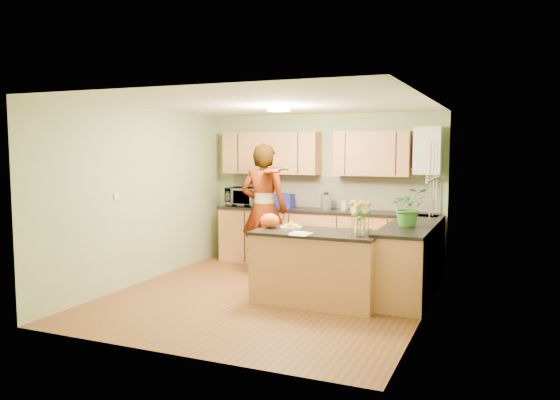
% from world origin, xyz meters
% --- Properties ---
extents(floor, '(4.50, 4.50, 0.00)m').
position_xyz_m(floor, '(0.00, 0.00, 0.00)').
color(floor, brown).
rests_on(floor, ground).
extents(ceiling, '(4.00, 4.50, 0.02)m').
position_xyz_m(ceiling, '(0.00, 0.00, 2.50)').
color(ceiling, white).
rests_on(ceiling, wall_back).
extents(wall_back, '(4.00, 0.02, 2.50)m').
position_xyz_m(wall_back, '(0.00, 2.25, 1.25)').
color(wall_back, gray).
rests_on(wall_back, floor).
extents(wall_front, '(4.00, 0.02, 2.50)m').
position_xyz_m(wall_front, '(0.00, -2.25, 1.25)').
color(wall_front, gray).
rests_on(wall_front, floor).
extents(wall_left, '(0.02, 4.50, 2.50)m').
position_xyz_m(wall_left, '(-2.00, 0.00, 1.25)').
color(wall_left, gray).
rests_on(wall_left, floor).
extents(wall_right, '(0.02, 4.50, 2.50)m').
position_xyz_m(wall_right, '(2.00, 0.00, 1.25)').
color(wall_right, gray).
rests_on(wall_right, floor).
extents(back_counter, '(3.64, 0.62, 0.94)m').
position_xyz_m(back_counter, '(0.10, 1.95, 0.47)').
color(back_counter, '#B67848').
rests_on(back_counter, floor).
extents(right_counter, '(0.62, 2.24, 0.94)m').
position_xyz_m(right_counter, '(1.70, 0.85, 0.47)').
color(right_counter, '#B67848').
rests_on(right_counter, floor).
extents(splashback, '(3.60, 0.02, 0.52)m').
position_xyz_m(splashback, '(0.10, 2.23, 1.20)').
color(splashback, silver).
rests_on(splashback, back_counter).
extents(upper_cabinets, '(3.20, 0.34, 0.70)m').
position_xyz_m(upper_cabinets, '(-0.18, 2.08, 1.85)').
color(upper_cabinets, '#B67848').
rests_on(upper_cabinets, wall_back).
extents(boiler, '(0.40, 0.30, 0.86)m').
position_xyz_m(boiler, '(1.70, 2.09, 1.90)').
color(boiler, white).
rests_on(boiler, wall_back).
extents(window_right, '(0.01, 1.30, 1.05)m').
position_xyz_m(window_right, '(1.99, 0.60, 1.55)').
color(window_right, white).
rests_on(window_right, wall_right).
extents(light_switch, '(0.02, 0.09, 0.09)m').
position_xyz_m(light_switch, '(-1.99, -0.60, 1.30)').
color(light_switch, white).
rests_on(light_switch, wall_left).
extents(ceiling_lamp, '(0.30, 0.30, 0.07)m').
position_xyz_m(ceiling_lamp, '(0.00, 0.30, 2.46)').
color(ceiling_lamp, '#FFEABF').
rests_on(ceiling_lamp, ceiling).
extents(peninsula_island, '(1.58, 0.81, 0.91)m').
position_xyz_m(peninsula_island, '(0.68, -0.06, 0.45)').
color(peninsula_island, '#B67848').
rests_on(peninsula_island, floor).
extents(fruit_dish, '(0.28, 0.28, 0.10)m').
position_xyz_m(fruit_dish, '(0.33, -0.06, 0.95)').
color(fruit_dish, beige).
rests_on(fruit_dish, peninsula_island).
extents(orange_bowl, '(0.22, 0.22, 0.13)m').
position_xyz_m(orange_bowl, '(1.23, 0.09, 0.96)').
color(orange_bowl, beige).
rests_on(orange_bowl, peninsula_island).
extents(flower_vase, '(0.25, 0.25, 0.46)m').
position_xyz_m(flower_vase, '(1.28, -0.24, 1.21)').
color(flower_vase, silver).
rests_on(flower_vase, peninsula_island).
extents(orange_bag, '(0.29, 0.26, 0.19)m').
position_xyz_m(orange_bag, '(0.01, -0.01, 1.00)').
color(orange_bag, orange).
rests_on(orange_bag, peninsula_island).
extents(papers, '(0.21, 0.29, 0.01)m').
position_xyz_m(papers, '(0.58, -0.36, 0.91)').
color(papers, white).
rests_on(papers, peninsula_island).
extents(violinist, '(0.77, 0.54, 2.01)m').
position_xyz_m(violinist, '(-0.56, 1.04, 1.00)').
color(violinist, tan).
rests_on(violinist, floor).
extents(violin, '(0.67, 0.58, 0.17)m').
position_xyz_m(violin, '(-0.36, 0.82, 1.60)').
color(violin, '#4A1504').
rests_on(violin, violinist).
extents(microwave, '(0.62, 0.46, 0.32)m').
position_xyz_m(microwave, '(-1.34, 1.93, 1.10)').
color(microwave, white).
rests_on(microwave, back_counter).
extents(blue_box, '(0.30, 0.23, 0.24)m').
position_xyz_m(blue_box, '(-0.60, 1.96, 1.06)').
color(blue_box, navy).
rests_on(blue_box, back_counter).
extents(kettle, '(0.18, 0.18, 0.33)m').
position_xyz_m(kettle, '(0.12, 1.98, 1.08)').
color(kettle, silver).
rests_on(kettle, back_counter).
extents(jar_cream, '(0.10, 0.10, 0.15)m').
position_xyz_m(jar_cream, '(0.42, 2.00, 1.02)').
color(jar_cream, beige).
rests_on(jar_cream, back_counter).
extents(jar_white, '(0.14, 0.14, 0.18)m').
position_xyz_m(jar_white, '(0.61, 1.90, 1.03)').
color(jar_white, white).
rests_on(jar_white, back_counter).
extents(potted_plant, '(0.57, 0.54, 0.50)m').
position_xyz_m(potted_plant, '(1.70, 0.53, 1.19)').
color(potted_plant, '#317426').
rests_on(potted_plant, right_counter).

